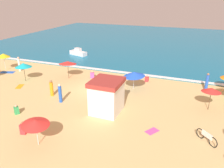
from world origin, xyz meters
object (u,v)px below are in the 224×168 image
beachgoer_8 (207,82)px  small_boat_0 (78,53)px  beach_umbrella_2 (23,65)px  beachgoer_6 (60,93)px  parked_bicycle (207,137)px  beachgoer_4 (52,88)px  beach_umbrella_7 (68,63)px  beach_umbrella_5 (134,74)px  beachgoer_5 (16,110)px  beach_umbrella_9 (212,90)px  beachgoer_0 (147,79)px  beachgoer_2 (92,75)px  beach_umbrella_3 (35,123)px  beachgoer_9 (23,128)px  beach_umbrella_6 (3,55)px  beachgoer_1 (19,64)px

beachgoer_8 → small_boat_0: (-19.22, 7.54, -0.39)m
beach_umbrella_2 → beachgoer_6: 7.57m
parked_bicycle → beachgoer_4: bearing=170.0°
beachgoer_4 → beach_umbrella_7: bearing=102.5°
beach_umbrella_5 → beachgoer_5: (-7.65, -8.57, -1.30)m
parked_bicycle → beach_umbrella_9: bearing=87.6°
beach_umbrella_9 → parked_bicycle: size_ratio=1.55×
beachgoer_0 → beachgoer_2: (-6.33, -1.14, 0.03)m
beachgoer_0 → small_boat_0: small_boat_0 is taller
beachgoer_6 → small_boat_0: (-6.69, 15.34, -0.38)m
beach_umbrella_2 → beach_umbrella_7: (4.15, 2.59, 0.02)m
beach_umbrella_3 → small_boat_0: size_ratio=0.72×
beach_umbrella_2 → beach_umbrella_3: 12.72m
beachgoer_6 → small_boat_0: size_ratio=0.57×
beach_umbrella_7 → parked_bicycle: size_ratio=1.73×
small_boat_0 → beachgoer_0: bearing=-29.5°
beach_umbrella_9 → beachgoer_2: bearing=164.6°
beach_umbrella_3 → beachgoer_9: size_ratio=2.39×
beach_umbrella_5 → parked_bicycle: (7.09, -6.99, -1.27)m
beachgoer_5 → beach_umbrella_6: bearing=138.7°
beach_umbrella_2 → beachgoer_0: (13.05, 4.85, -1.56)m
small_boat_0 → beachgoer_1: bearing=-108.9°
beach_umbrella_6 → beachgoer_8: 24.54m
beach_umbrella_5 → beachgoer_1: bearing=178.6°
beachgoer_2 → beachgoer_4: 6.17m
beachgoer_0 → beachgoer_8: 6.32m
parked_bicycle → beachgoer_6: beachgoer_6 is taller
beachgoer_8 → beach_umbrella_3: bearing=-127.2°
beach_umbrella_9 → beachgoer_2: beach_umbrella_9 is taller
beach_umbrella_9 → beachgoer_4: beach_umbrella_9 is taller
beach_umbrella_7 → beachgoer_8: bearing=7.7°
beach_umbrella_2 → parked_bicycle: 19.95m
beachgoer_8 → beachgoer_9: (-12.20, -13.04, -0.47)m
parked_bicycle → beachgoer_5: beachgoer_5 is taller
parked_bicycle → beachgoer_1: (-22.47, 7.37, 0.54)m
beachgoer_4 → beachgoer_6: bearing=-29.6°
beachgoer_0 → beach_umbrella_5: bearing=-107.3°
beach_umbrella_6 → beachgoer_5: beach_umbrella_6 is taller
beach_umbrella_6 → beach_umbrella_9: (24.57, -1.95, -0.17)m
beach_umbrella_6 → beach_umbrella_7: 9.22m
beach_umbrella_3 → beachgoer_0: 14.59m
beach_umbrella_3 → small_boat_0: (-8.80, 21.25, -1.19)m
beach_umbrella_3 → beachgoer_6: beach_umbrella_3 is taller
beach_umbrella_9 → beach_umbrella_6: bearing=175.5°
beachgoer_5 → beachgoer_9: 3.28m
beachgoer_4 → beach_umbrella_2: bearing=156.5°
beach_umbrella_2 → beach_umbrella_9: bearing=0.5°
parked_bicycle → beachgoer_2: (-12.61, 8.46, -0.03)m
beach_umbrella_3 → beachgoer_5: beach_umbrella_3 is taller
beach_umbrella_7 → parked_bicycle: beach_umbrella_7 is taller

